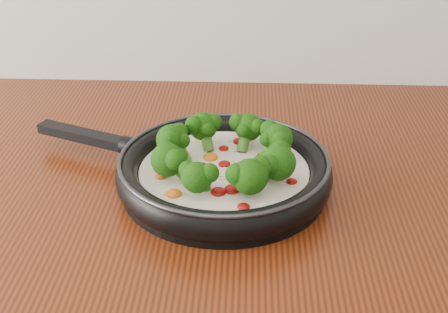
{
  "coord_description": "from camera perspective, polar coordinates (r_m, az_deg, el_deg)",
  "views": [
    {
      "loc": [
        0.08,
        0.37,
        1.34
      ],
      "look_at": [
        0.04,
        1.09,
        0.95
      ],
      "focal_mm": 48.76,
      "sensor_mm": 36.0,
      "label": 1
    }
  ],
  "objects": [
    {
      "name": "skillet",
      "position": [
        0.83,
        -0.15,
        -1.16
      ],
      "size": [
        0.49,
        0.39,
        0.09
      ],
      "color": "black",
      "rests_on": "counter"
    }
  ]
}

